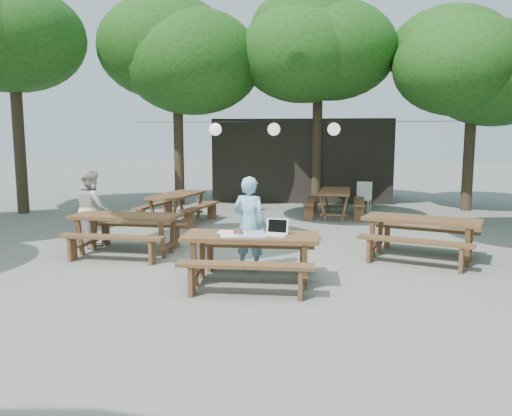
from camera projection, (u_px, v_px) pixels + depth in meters
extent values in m
plane|color=#63635F|center=(258.00, 277.00, 7.83)|extent=(80.00, 80.00, 0.00)
cube|color=black|center=(302.00, 159.00, 17.92)|extent=(6.00, 3.00, 2.80)
cube|color=#4F381C|center=(251.00, 237.00, 7.40)|extent=(2.00, 0.80, 0.06)
cube|color=#4F381C|center=(245.00, 265.00, 6.80)|extent=(1.90, 0.28, 0.05)
cube|color=#4F381C|center=(256.00, 245.00, 8.08)|extent=(1.90, 0.28, 0.05)
cube|color=#4F381C|center=(251.00, 261.00, 7.45)|extent=(1.70, 0.70, 0.69)
cube|color=#4F381C|center=(126.00, 216.00, 9.32)|extent=(2.04, 0.91, 0.06)
cube|color=#4F381C|center=(111.00, 237.00, 8.72)|extent=(1.91, 0.39, 0.05)
cube|color=#4F381C|center=(140.00, 224.00, 9.99)|extent=(1.91, 0.39, 0.05)
cube|color=#4F381C|center=(127.00, 236.00, 9.37)|extent=(1.74, 0.80, 0.69)
cube|color=#4F381C|center=(422.00, 220.00, 8.91)|extent=(2.15, 1.48, 0.06)
cube|color=#4F381C|center=(414.00, 241.00, 8.38)|extent=(1.87, 0.96, 0.05)
cube|color=#4F381C|center=(427.00, 229.00, 9.52)|extent=(1.87, 0.96, 0.05)
cube|color=#4F381C|center=(421.00, 240.00, 8.97)|extent=(1.84, 1.28, 0.69)
cube|color=#4F381C|center=(177.00, 195.00, 12.78)|extent=(1.14, 2.11, 0.06)
cube|color=#4F381C|center=(201.00, 206.00, 12.64)|extent=(0.61, 1.92, 0.05)
cube|color=#4F381C|center=(155.00, 204.00, 13.00)|extent=(0.61, 1.92, 0.05)
cube|color=#4F381C|center=(178.00, 209.00, 12.83)|extent=(0.99, 1.80, 0.69)
cube|color=#4F381C|center=(335.00, 191.00, 13.70)|extent=(0.97, 2.06, 0.06)
cube|color=#4F381C|center=(359.00, 201.00, 13.61)|extent=(0.45, 1.92, 0.05)
cube|color=#4F381C|center=(311.00, 200.00, 13.86)|extent=(0.45, 1.92, 0.05)
cube|color=#4F381C|center=(335.00, 205.00, 13.75)|extent=(0.85, 1.75, 0.69)
imported|color=#7FC3E7|center=(249.00, 224.00, 8.14)|extent=(0.65, 0.52, 1.56)
imported|color=silver|center=(92.00, 208.00, 10.03)|extent=(0.92, 0.95, 1.54)
cube|color=silver|center=(363.00, 199.00, 14.46)|extent=(0.55, 0.55, 0.04)
cube|color=silver|center=(364.00, 190.00, 14.60)|extent=(0.43, 0.17, 0.48)
cube|color=silver|center=(363.00, 207.00, 14.49)|extent=(0.52, 0.52, 0.38)
cube|color=white|center=(275.00, 235.00, 7.32)|extent=(0.37, 0.29, 0.02)
cube|color=white|center=(277.00, 226.00, 7.41)|extent=(0.34, 0.12, 0.23)
cube|color=black|center=(277.00, 226.00, 7.40)|extent=(0.28, 0.10, 0.19)
cube|color=blue|center=(243.00, 234.00, 7.41)|extent=(0.72, 0.64, 0.01)
cube|color=white|center=(227.00, 235.00, 7.35)|extent=(0.29, 0.34, 0.00)
cube|color=white|center=(238.00, 232.00, 7.53)|extent=(0.25, 0.33, 0.00)
cube|color=white|center=(225.00, 232.00, 7.54)|extent=(0.24, 0.32, 0.00)
cube|color=brown|center=(238.00, 231.00, 7.43)|extent=(0.13, 0.10, 0.06)
cylinder|color=black|center=(300.00, 122.00, 13.32)|extent=(9.00, 0.02, 0.02)
sphere|color=white|center=(215.00, 129.00, 13.59)|extent=(0.34, 0.34, 0.34)
sphere|color=white|center=(274.00, 129.00, 13.42)|extent=(0.34, 0.34, 0.34)
sphere|color=white|center=(334.00, 129.00, 13.25)|extent=(0.34, 0.34, 0.34)
cylinder|color=#2D2319|center=(18.00, 124.00, 14.18)|extent=(0.32, 0.32, 5.10)
ellipsoid|color=#174412|center=(11.00, 20.00, 13.78)|extent=(4.47, 4.47, 3.35)
cylinder|color=#2D2319|center=(179.00, 139.00, 16.27)|extent=(0.32, 0.32, 4.30)
ellipsoid|color=#174412|center=(177.00, 61.00, 15.93)|extent=(4.12, 4.12, 3.09)
cylinder|color=#2D2319|center=(317.00, 132.00, 16.25)|extent=(0.32, 0.32, 4.74)
ellipsoid|color=#174412|center=(319.00, 47.00, 15.88)|extent=(4.43, 4.43, 3.32)
cylinder|color=#2D2319|center=(470.00, 139.00, 14.82)|extent=(0.32, 0.32, 4.29)
ellipsoid|color=#174412|center=(475.00, 54.00, 14.48)|extent=(4.46, 4.46, 3.34)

